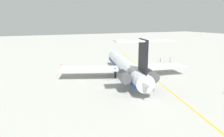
{
  "coord_description": "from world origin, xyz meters",
  "views": [
    {
      "loc": [
        -44.97,
        39.01,
        15.13
      ],
      "look_at": [
        4.33,
        16.02,
        2.75
      ],
      "focal_mm": 33.51,
      "sensor_mm": 36.0,
      "label": 1
    }
  ],
  "objects_px": {
    "ground_crew_near_nose": "(161,59)",
    "safety_cone_wingtip": "(61,64)",
    "main_jetliner": "(126,66)",
    "safety_cone_nose": "(165,61)",
    "ground_crew_portside": "(170,59)"
  },
  "relations": [
    {
      "from": "safety_cone_nose",
      "to": "ground_crew_portside",
      "type": "bearing_deg",
      "value": -150.63
    },
    {
      "from": "main_jetliner",
      "to": "ground_crew_near_nose",
      "type": "bearing_deg",
      "value": -42.15
    },
    {
      "from": "safety_cone_nose",
      "to": "safety_cone_wingtip",
      "type": "height_order",
      "value": "same"
    },
    {
      "from": "ground_crew_portside",
      "to": "safety_cone_wingtip",
      "type": "height_order",
      "value": "ground_crew_portside"
    },
    {
      "from": "safety_cone_nose",
      "to": "ground_crew_near_nose",
      "type": "bearing_deg",
      "value": 72.68
    },
    {
      "from": "main_jetliner",
      "to": "ground_crew_near_nose",
      "type": "height_order",
      "value": "main_jetliner"
    },
    {
      "from": "ground_crew_near_nose",
      "to": "safety_cone_wingtip",
      "type": "bearing_deg",
      "value": 42.27
    },
    {
      "from": "ground_crew_portside",
      "to": "safety_cone_wingtip",
      "type": "xyz_separation_m",
      "value": [
        13.02,
        37.9,
        -0.89
      ]
    },
    {
      "from": "safety_cone_nose",
      "to": "safety_cone_wingtip",
      "type": "bearing_deg",
      "value": 73.09
    },
    {
      "from": "ground_crew_portside",
      "to": "safety_cone_nose",
      "type": "height_order",
      "value": "ground_crew_portside"
    },
    {
      "from": "ground_crew_portside",
      "to": "safety_cone_wingtip",
      "type": "bearing_deg",
      "value": -13.88
    },
    {
      "from": "main_jetliner",
      "to": "safety_cone_nose",
      "type": "bearing_deg",
      "value": -44.81
    },
    {
      "from": "safety_cone_wingtip",
      "to": "main_jetliner",
      "type": "bearing_deg",
      "value": -153.62
    },
    {
      "from": "safety_cone_nose",
      "to": "main_jetliner",
      "type": "bearing_deg",
      "value": 119.72
    },
    {
      "from": "ground_crew_near_nose",
      "to": "safety_cone_wingtip",
      "type": "height_order",
      "value": "ground_crew_near_nose"
    }
  ]
}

